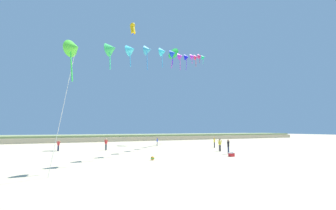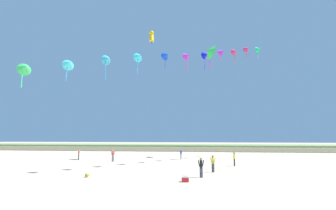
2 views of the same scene
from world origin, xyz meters
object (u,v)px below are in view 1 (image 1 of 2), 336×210
person_far_center (214,142)px  beach_ball (153,158)px  person_near_right (220,144)px  large_kite_mid_trail (172,52)px  person_mid_center (157,141)px  person_far_left (58,145)px  beach_cooler (231,155)px  person_far_right (228,146)px  large_kite_low_lead (133,29)px  person_near_left (106,143)px

person_far_center → beach_ball: bearing=-147.0°
person_far_center → person_near_right: bearing=-120.1°
large_kite_mid_trail → beach_ball: 30.58m
person_mid_center → large_kite_mid_trail: (5.14, 4.35, 18.14)m
person_far_left → beach_cooler: person_far_left is taller
person_far_right → person_far_center: size_ratio=1.03×
person_far_center → large_kite_mid_trail: (-1.81, 11.39, 18.05)m
person_near_right → person_mid_center: person_near_right is taller
person_far_center → person_far_left: bearing=168.8°
person_mid_center → large_kite_low_lead: large_kite_low_lead is taller
person_far_left → person_far_center: bearing=-11.2°
person_mid_center → large_kite_mid_trail: bearing=40.2°
person_near_right → beach_cooler: bearing=-116.3°
large_kite_mid_trail → person_near_left: bearing=-149.9°
large_kite_mid_trail → person_mid_center: bearing=-139.8°
person_near_left → beach_ball: size_ratio=4.58×
person_mid_center → person_far_left: 15.73m
person_near_left → large_kite_low_lead: 20.28m
person_far_right → beach_ball: 10.11m
large_kite_low_lead → person_far_center: bearing=-30.0°
person_far_left → person_far_center: person_far_center is taller
large_kite_low_lead → beach_cooler: 27.09m
person_near_right → large_kite_low_lead: 24.34m
person_far_right → large_kite_mid_trail: 26.77m
person_far_left → beach_ball: (8.22, -13.69, -0.68)m
person_far_left → beach_ball: size_ratio=4.10×
person_near_left → person_far_center: person_far_center is taller
person_near_left → large_kite_low_lead: large_kite_low_lead is taller
large_kite_mid_trail → person_far_left: bearing=-161.4°
large_kite_low_lead → beach_cooler: large_kite_low_lead is taller
person_near_left → person_far_left: (-6.01, 1.53, -0.10)m
person_far_center → person_mid_center: bearing=134.6°
person_mid_center → person_far_center: size_ratio=0.90×
person_near_left → person_mid_center: (9.50, 4.14, -0.09)m
large_kite_low_lead → person_near_right: bearing=-53.4°
beach_cooler → large_kite_low_lead: bearing=110.1°
large_kite_mid_trail → beach_ball: size_ratio=13.03×
large_kite_mid_trail → beach_cooler: large_kite_mid_trail is taller
person_far_right → large_kite_low_lead: 25.62m
person_far_right → person_far_center: bearing=63.0°
person_far_left → large_kite_mid_trail: (20.65, 6.95, 18.15)m
person_near_right → person_far_left: size_ratio=1.13×
large_kite_low_lead → large_kite_mid_trail: size_ratio=0.50×
large_kite_mid_trail → beach_cooler: (-3.71, -21.66, -18.80)m
person_near_left → person_near_right: size_ratio=0.99×
person_far_left → person_mid_center: bearing=9.5°
large_kite_low_lead → person_far_left: bearing=-167.6°
person_far_center → large_kite_low_lead: size_ratio=0.70×
person_near_right → person_far_center: person_near_right is taller
person_far_center → large_kite_mid_trail: size_ratio=0.35×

